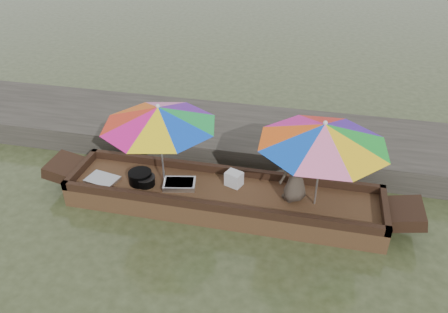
% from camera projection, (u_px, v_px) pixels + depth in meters
% --- Properties ---
extents(water, '(80.00, 80.00, 0.00)m').
position_uv_depth(water, '(223.00, 207.00, 7.80)').
color(water, '#323A1E').
rests_on(water, ground).
extents(dock, '(22.00, 2.20, 0.50)m').
position_uv_depth(dock, '(245.00, 136.00, 9.49)').
color(dock, '#2D2B26').
rests_on(dock, ground).
extents(boat_hull, '(5.50, 1.20, 0.35)m').
position_uv_depth(boat_hull, '(223.00, 199.00, 7.70)').
color(boat_hull, '#3B281A').
rests_on(boat_hull, water).
extents(cooking_pot, '(0.42, 0.42, 0.22)m').
position_uv_depth(cooking_pot, '(140.00, 177.00, 7.78)').
color(cooking_pot, black).
rests_on(cooking_pot, boat_hull).
extents(tray_crayfish, '(0.63, 0.49, 0.09)m').
position_uv_depth(tray_crayfish, '(179.00, 184.00, 7.71)').
color(tray_crayfish, silver).
rests_on(tray_crayfish, boat_hull).
extents(tray_scallop, '(0.62, 0.49, 0.06)m').
position_uv_depth(tray_scallop, '(102.00, 180.00, 7.85)').
color(tray_scallop, silver).
rests_on(tray_scallop, boat_hull).
extents(charcoal_grill, '(0.33, 0.33, 0.15)m').
position_uv_depth(charcoal_grill, '(146.00, 181.00, 7.74)').
color(charcoal_grill, black).
rests_on(charcoal_grill, boat_hull).
extents(supply_bag, '(0.34, 0.30, 0.26)m').
position_uv_depth(supply_bag, '(234.00, 179.00, 7.70)').
color(supply_bag, silver).
rests_on(supply_bag, boat_hull).
extents(vendor, '(0.65, 0.64, 1.12)m').
position_uv_depth(vendor, '(296.00, 171.00, 7.14)').
color(vendor, '#3F352C').
rests_on(vendor, boat_hull).
extents(umbrella_bow, '(2.26, 2.26, 1.55)m').
position_uv_depth(umbrella_bow, '(161.00, 146.00, 7.40)').
color(umbrella_bow, green).
rests_on(umbrella_bow, boat_hull).
extents(umbrella_stern, '(2.66, 2.66, 1.55)m').
position_uv_depth(umbrella_stern, '(320.00, 165.00, 6.90)').
color(umbrella_stern, green).
rests_on(umbrella_stern, boat_hull).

